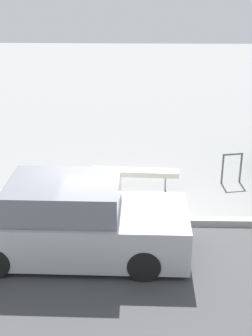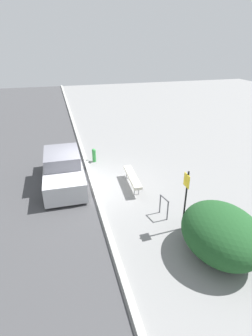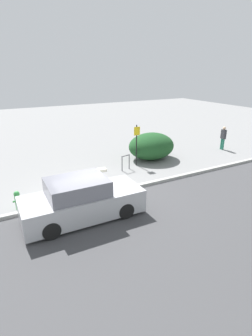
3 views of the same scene
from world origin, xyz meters
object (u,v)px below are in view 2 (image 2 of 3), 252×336
sign_post (186,196)px  fire_hydrant (94,155)px  bike_rack (164,205)px  bench (132,177)px  parked_car_near (63,170)px

sign_post → fire_hydrant: sign_post is taller
bike_rack → fire_hydrant: bike_rack is taller
bench → fire_hydrant: size_ratio=2.90×
bench → bike_rack: 2.56m
bike_rack → parked_car_near: bearing=-136.4°
parked_car_near → bench: bearing=69.5°
bike_rack → sign_post: (0.87, 0.36, 0.88)m
bench → fire_hydrant: (-3.15, -1.27, -0.06)m
sign_post → bench: bearing=-165.8°
bench → fire_hydrant: fire_hydrant is taller
sign_post → parked_car_near: 6.01m
fire_hydrant → bike_rack: bearing=17.3°
bike_rack → fire_hydrant: bearing=-162.7°
bench → sign_post: sign_post is taller
sign_post → fire_hydrant: bearing=-162.0°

